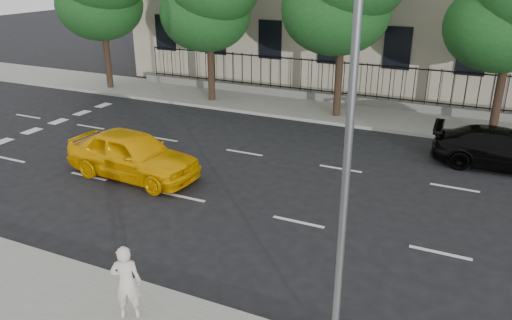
{
  "coord_description": "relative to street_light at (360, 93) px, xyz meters",
  "views": [
    {
      "loc": [
        4.35,
        -9.85,
        7.18
      ],
      "look_at": [
        -1.62,
        3.0,
        1.53
      ],
      "focal_mm": 35.0,
      "sensor_mm": 36.0,
      "label": 1
    }
  ],
  "objects": [
    {
      "name": "ground",
      "position": [
        -2.5,
        1.77,
        -5.15
      ],
      "size": [
        120.0,
        120.0,
        0.0
      ],
      "primitive_type": "plane",
      "color": "black",
      "rests_on": "ground"
    },
    {
      "name": "far_sidewalk",
      "position": [
        -2.5,
        15.77,
        -5.07
      ],
      "size": [
        60.0,
        4.0,
        0.15
      ],
      "primitive_type": "cube",
      "color": "gray",
      "rests_on": "ground"
    },
    {
      "name": "lane_markings",
      "position": [
        -2.5,
        6.52,
        -5.14
      ],
      "size": [
        49.6,
        4.62,
        0.01
      ],
      "primitive_type": null,
      "color": "silver",
      "rests_on": "ground"
    },
    {
      "name": "crosswalk",
      "position": [
        -16.5,
        6.37,
        -5.14
      ],
      "size": [
        0.5,
        12.1,
        0.01
      ],
      "primitive_type": null,
      "color": "silver",
      "rests_on": "ground"
    },
    {
      "name": "iron_fence",
      "position": [
        -2.5,
        17.47,
        -4.5
      ],
      "size": [
        30.0,
        0.5,
        2.2
      ],
      "color": "slate",
      "rests_on": "far_sidewalk"
    },
    {
      "name": "street_light",
      "position": [
        0.0,
        0.0,
        0.0
      ],
      "size": [
        0.25,
        3.32,
        8.05
      ],
      "color": "slate",
      "rests_on": "near_sidewalk"
    },
    {
      "name": "yellow_taxi",
      "position": [
        -9.02,
        4.97,
        -4.3
      ],
      "size": [
        5.09,
        2.31,
        1.7
      ],
      "primitive_type": "imported",
      "rotation": [
        0.0,
        0.0,
        1.51
      ],
      "color": "#FFB403",
      "rests_on": "ground"
    },
    {
      "name": "black_sedan",
      "position": [
        2.89,
        11.43,
        -4.42
      ],
      "size": [
        5.11,
        2.23,
        1.46
      ],
      "primitive_type": "imported",
      "rotation": [
        0.0,
        0.0,
        1.61
      ],
      "color": "black",
      "rests_on": "ground"
    },
    {
      "name": "woman_near",
      "position": [
        -4.24,
        -1.37,
        -4.15
      ],
      "size": [
        0.74,
        0.66,
        1.7
      ],
      "primitive_type": "imported",
      "rotation": [
        0.0,
        0.0,
        3.67
      ],
      "color": "silver",
      "rests_on": "near_sidewalk"
    }
  ]
}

